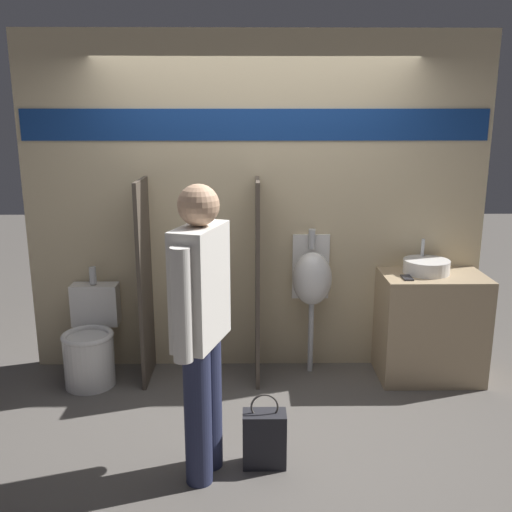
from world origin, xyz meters
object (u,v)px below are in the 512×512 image
(urinal_near_counter, at_px, (202,279))
(person_in_vest, at_px, (201,322))
(toilet, at_px, (91,345))
(shopping_bag, at_px, (264,438))
(sink_basin, at_px, (426,266))
(cell_phone, at_px, (407,278))
(urinal_far, at_px, (312,279))

(urinal_near_counter, height_order, person_in_vest, person_in_vest)
(toilet, bearing_deg, shopping_bag, -40.35)
(sink_basin, distance_m, person_in_vest, 2.12)
(toilet, bearing_deg, cell_phone, -1.14)
(urinal_near_counter, height_order, shopping_bag, urinal_near_counter)
(urinal_near_counter, height_order, urinal_far, same)
(urinal_near_counter, bearing_deg, person_in_vest, -85.55)
(sink_basin, height_order, toilet, sink_basin)
(urinal_far, xyz_separation_m, shopping_bag, (-0.41, -1.32, -0.61))
(sink_basin, relative_size, urinal_far, 0.30)
(person_in_vest, xyz_separation_m, shopping_bag, (0.36, 0.07, -0.77))
(sink_basin, height_order, cell_phone, sink_basin)
(sink_basin, distance_m, toilet, 2.72)
(urinal_near_counter, distance_m, toilet, 1.02)
(shopping_bag, bearing_deg, cell_phone, 44.46)
(cell_phone, relative_size, person_in_vest, 0.08)
(sink_basin, bearing_deg, cell_phone, -141.19)
(urinal_far, xyz_separation_m, toilet, (-1.76, -0.18, -0.49))
(urinal_near_counter, distance_m, shopping_bag, 1.53)
(person_in_vest, distance_m, shopping_bag, 0.85)
(toilet, distance_m, person_in_vest, 1.69)
(sink_basin, distance_m, cell_phone, 0.25)
(toilet, xyz_separation_m, person_in_vest, (0.99, -1.21, 0.65))
(sink_basin, xyz_separation_m, toilet, (-2.65, -0.10, -0.61))
(cell_phone, height_order, toilet, toilet)
(cell_phone, bearing_deg, sink_basin, 38.81)
(shopping_bag, bearing_deg, sink_basin, 43.69)
(urinal_near_counter, distance_m, urinal_far, 0.88)
(urinal_near_counter, xyz_separation_m, toilet, (-0.88, -0.18, -0.49))
(cell_phone, distance_m, urinal_far, 0.74)
(sink_basin, relative_size, shopping_bag, 0.76)
(person_in_vest, relative_size, shopping_bag, 3.64)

